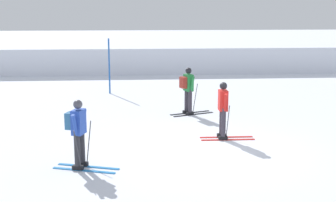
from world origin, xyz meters
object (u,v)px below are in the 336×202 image
Objects in this scene: skier_blue at (78,131)px; skier_green at (188,89)px; trail_marker_pole at (109,66)px; skier_red at (223,109)px.

skier_green is (3.25, 5.44, 0.00)m from skier_blue.
trail_marker_pole reaches higher than skier_green.
skier_green is at bearing 59.12° from skier_blue.
skier_red is 3.25m from skier_green.
skier_red is at bearing 29.83° from skier_blue.
skier_red is at bearing -63.33° from trail_marker_pole.
trail_marker_pole reaches higher than skier_blue.
trail_marker_pole is (-3.74, 7.44, 0.31)m from skier_red.
skier_red is 8.33m from trail_marker_pole.
skier_blue is 9.71m from trail_marker_pole.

